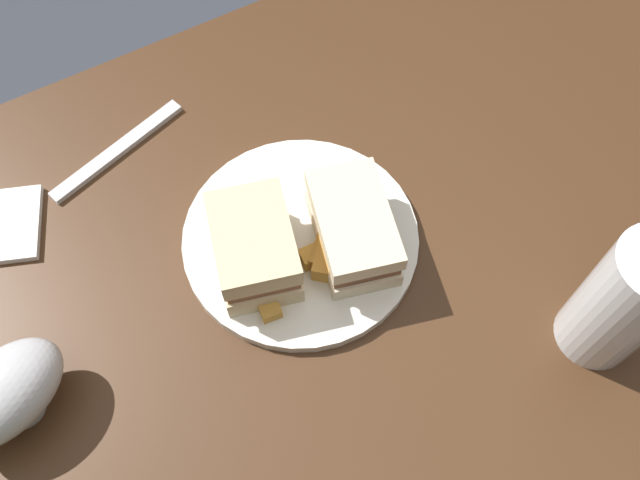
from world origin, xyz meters
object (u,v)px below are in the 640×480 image
plate (301,238)px  gravy_boat (2,395)px  pint_glass (619,306)px  sandwich_half_right (353,228)px  fork (118,150)px  sandwich_half_left (254,247)px

plate → gravy_boat: 0.32m
plate → pint_glass: pint_glass is taller
sandwich_half_right → pint_glass: size_ratio=0.85×
pint_glass → plate: bearing=-49.8°
pint_glass → fork: pint_glass is taller
plate → sandwich_half_right: bearing=142.0°
pint_glass → fork: bearing=-53.8°
sandwich_half_left → fork: 0.23m
pint_glass → sandwich_half_right: bearing=-52.3°
pint_glass → fork: 0.55m
sandwich_half_left → sandwich_half_right: 0.10m
pint_glass → fork: size_ratio=0.88×
sandwich_half_right → fork: bearing=-55.1°
plate → pint_glass: (-0.20, 0.24, 0.06)m
sandwich_half_left → gravy_boat: 0.26m
plate → sandwich_half_left: size_ratio=2.00×
sandwich_half_left → pint_glass: bearing=137.7°
sandwich_half_left → pint_glass: 0.34m
gravy_boat → fork: (-0.19, -0.23, -0.04)m
fork → gravy_boat: bearing=33.6°
pint_glass → gravy_boat: size_ratio=1.14×
sandwich_half_right → fork: sandwich_half_right is taller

